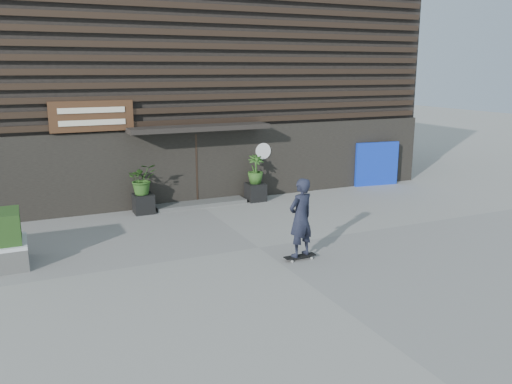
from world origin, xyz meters
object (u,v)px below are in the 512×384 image
planter_pot_left (144,204)px  planter_pot_right (255,192)px  blue_tarp (377,164)px  skateboarder (301,218)px

planter_pot_left → planter_pot_right: size_ratio=1.00×
blue_tarp → skateboarder: skateboarder is taller
planter_pot_right → skateboarder: (-1.37, -5.56, 0.71)m
blue_tarp → planter_pot_left: bearing=-171.0°
planter_pot_left → blue_tarp: 9.03m
planter_pot_right → skateboarder: skateboarder is taller
planter_pot_right → blue_tarp: size_ratio=0.34×
planter_pot_right → skateboarder: 5.77m
planter_pot_right → blue_tarp: blue_tarp is taller
planter_pot_left → skateboarder: skateboarder is taller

